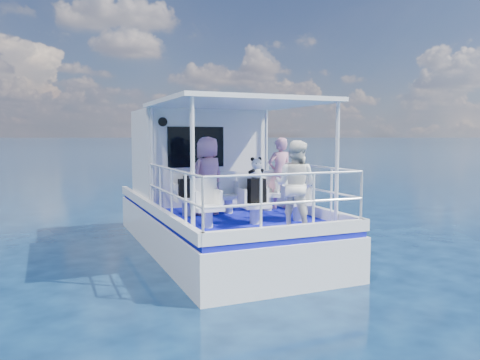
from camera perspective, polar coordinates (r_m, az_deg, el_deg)
name	(u,v)px	position (r m, az deg, el deg)	size (l,w,h in m)	color
ground	(232,258)	(9.74, -0.96, -9.45)	(2000.00, 2000.00, 0.00)	black
hull	(216,247)	(10.65, -2.99, -8.17)	(3.00, 7.00, 1.60)	white
deck	(215,210)	(10.48, -3.01, -3.65)	(2.90, 6.90, 0.10)	#0B0C99
cabin	(197,156)	(11.59, -5.22, 2.91)	(2.85, 2.00, 2.20)	white
canopy	(236,103)	(9.25, -0.52, 9.39)	(3.00, 3.20, 0.08)	white
canopy_posts	(237,161)	(9.20, -0.40, 2.31)	(2.77, 2.97, 2.20)	white
railings	(243,193)	(8.95, 0.40, -1.63)	(2.84, 3.59, 1.00)	white
seat_port_fwd	(187,206)	(9.42, -6.53, -3.22)	(0.48, 0.46, 0.38)	white
seat_center_fwd	(228,204)	(9.70, -1.41, -2.93)	(0.48, 0.46, 0.38)	white
seat_stbd_fwd	(267,202)	(10.06, 3.37, -2.64)	(0.48, 0.46, 0.38)	white
seat_port_aft	(208,217)	(8.19, -3.96, -4.48)	(0.48, 0.46, 0.38)	white
seat_center_aft	(255,213)	(8.52, 1.79, -4.09)	(0.48, 0.46, 0.38)	white
seat_stbd_aft	(298,210)	(8.93, 7.06, -3.70)	(0.48, 0.46, 0.38)	white
passenger_port_fwd	(208,176)	(9.43, -3.95, 0.49)	(0.59, 0.42, 1.58)	pink
passenger_stbd_fwd	(280,173)	(10.26, 4.86, 0.81)	(0.57, 0.37, 1.56)	pink
passenger_stbd_aft	(296,185)	(7.98, 6.79, -0.65)	(0.74, 0.57, 1.52)	white
backpack_port	(186,188)	(9.28, -6.63, -1.01)	(0.28, 0.16, 0.37)	black
backpack_center	(257,191)	(8.43, 2.04, -1.35)	(0.30, 0.17, 0.45)	black
compact_camera	(186,177)	(9.28, -6.61, 0.34)	(0.11, 0.06, 0.06)	black
panda	(256,168)	(8.40, 1.97, 1.47)	(0.25, 0.21, 0.38)	white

